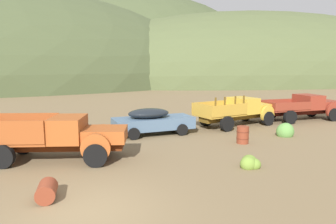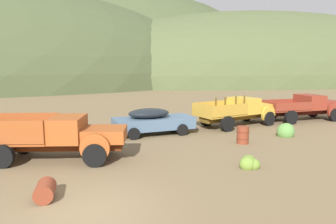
{
  "view_description": "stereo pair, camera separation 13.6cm",
  "coord_description": "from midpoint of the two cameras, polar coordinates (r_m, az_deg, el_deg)",
  "views": [
    {
      "loc": [
        -0.26,
        -8.32,
        4.06
      ],
      "look_at": [
        4.54,
        7.32,
        1.57
      ],
      "focal_mm": 32.92,
      "sensor_mm": 36.0,
      "label": 1
    },
    {
      "loc": [
        -0.13,
        -8.36,
        4.06
      ],
      "look_at": [
        4.54,
        7.32,
        1.57
      ],
      "focal_mm": 32.92,
      "sensor_mm": 36.0,
      "label": 2
    }
  ],
  "objects": [
    {
      "name": "hill_center",
      "position": [
        94.02,
        -5.47,
        6.12
      ],
      "size": [
        79.33,
        67.63,
        48.73
      ],
      "primitive_type": "ellipsoid",
      "color": "#424C2D",
      "rests_on": "ground"
    },
    {
      "name": "oil_drum_foreground",
      "position": [
        16.63,
        13.91,
        -4.14
      ],
      "size": [
        0.67,
        0.67,
        0.9
      ],
      "color": "brown",
      "rests_on": "ground"
    },
    {
      "name": "bush_near_barrel",
      "position": [
        12.93,
        15.09,
        -9.21
      ],
      "size": [
        0.86,
        0.79,
        0.62
      ],
      "color": "olive",
      "rests_on": "ground"
    },
    {
      "name": "truck_rust_red",
      "position": [
        25.27,
        24.68,
        0.88
      ],
      "size": [
        6.23,
        2.47,
        1.89
      ],
      "rotation": [
        0.0,
        0.0,
        0.0
      ],
      "color": "#42140D",
      "rests_on": "ground"
    },
    {
      "name": "truck_faded_yellow",
      "position": [
        21.55,
        13.79,
        0.23
      ],
      "size": [
        6.32,
        3.49,
        2.16
      ],
      "rotation": [
        0.0,
        0.0,
        0.25
      ],
      "color": "brown",
      "rests_on": "ground"
    },
    {
      "name": "truck_oxide_orange",
      "position": [
        14.0,
        -18.36,
        -4.37
      ],
      "size": [
        6.29,
        3.47,
        1.91
      ],
      "rotation": [
        0.0,
        0.0,
        -0.25
      ],
      "color": "#51220D",
      "rests_on": "ground"
    },
    {
      "name": "hill_distant",
      "position": [
        86.24,
        18.33,
        5.5
      ],
      "size": [
        116.05,
        56.81,
        34.43
      ],
      "primitive_type": "ellipsoid",
      "color": "#4C5633",
      "rests_on": "ground"
    },
    {
      "name": "car_chalk_blue",
      "position": [
        18.26,
        -2.06,
        -1.59
      ],
      "size": [
        5.11,
        2.31,
        1.57
      ],
      "rotation": [
        0.0,
        0.0,
        0.08
      ],
      "color": "slate",
      "rests_on": "ground"
    },
    {
      "name": "oil_drum_tipped",
      "position": [
        10.33,
        -21.45,
        -13.37
      ],
      "size": [
        0.62,
        0.92,
        0.58
      ],
      "color": "brown",
      "rests_on": "ground"
    },
    {
      "name": "ground_plane",
      "position": [
        9.27,
        -14.38,
        -17.59
      ],
      "size": [
        300.0,
        300.0,
        0.0
      ],
      "primitive_type": "plane",
      "color": "brown"
    },
    {
      "name": "bush_between_trucks",
      "position": [
        19.02,
        21.1,
        -3.43
      ],
      "size": [
        1.0,
        0.9,
        1.01
      ],
      "color": "#5B8E42",
      "rests_on": "ground"
    }
  ]
}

